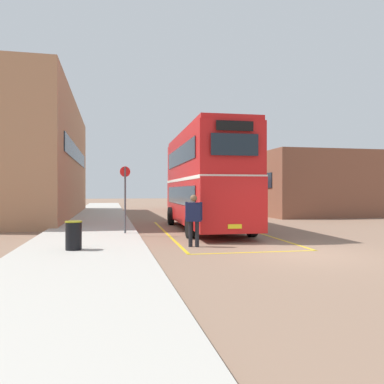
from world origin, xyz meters
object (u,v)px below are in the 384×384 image
(double_decker_bus, at_px, (205,179))
(bus_stop_sign, at_px, (125,193))
(single_deck_bus, at_px, (192,194))
(litter_bin, at_px, (74,235))
(pedestrian_boarding, at_px, (194,216))

(double_decker_bus, height_order, bus_stop_sign, double_decker_bus)
(bus_stop_sign, bearing_deg, double_decker_bus, 25.20)
(single_deck_bus, bearing_deg, litter_bin, -110.20)
(double_decker_bus, bearing_deg, single_deck_bus, 80.00)
(pedestrian_boarding, bearing_deg, bus_stop_sign, 121.76)
(pedestrian_boarding, distance_m, litter_bin, 3.98)
(double_decker_bus, distance_m, single_deck_bus, 17.97)
(pedestrian_boarding, bearing_deg, litter_bin, -169.06)
(litter_bin, bearing_deg, bus_stop_sign, 68.38)
(litter_bin, bearing_deg, pedestrian_boarding, 10.94)
(double_decker_bus, height_order, pedestrian_boarding, double_decker_bus)
(pedestrian_boarding, distance_m, bus_stop_sign, 4.23)
(double_decker_bus, relative_size, litter_bin, 11.48)
(single_deck_bus, bearing_deg, bus_stop_sign, -109.88)
(single_deck_bus, bearing_deg, pedestrian_boarding, -101.94)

